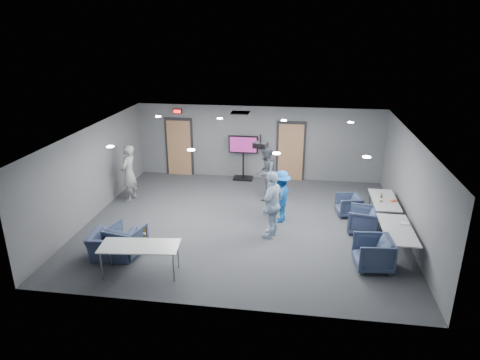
# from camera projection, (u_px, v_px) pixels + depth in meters

# --- Properties ---
(floor) EXTENTS (9.00, 9.00, 0.00)m
(floor) POSITION_uv_depth(u_px,v_px,m) (243.00, 223.00, 12.47)
(floor) COLOR #313438
(floor) RESTS_ON ground
(ceiling) EXTENTS (9.00, 9.00, 0.00)m
(ceiling) POSITION_uv_depth(u_px,v_px,m) (244.00, 133.00, 11.55)
(ceiling) COLOR white
(ceiling) RESTS_ON wall_back
(wall_back) EXTENTS (9.00, 0.02, 2.70)m
(wall_back) POSITION_uv_depth(u_px,v_px,m) (258.00, 143.00, 15.73)
(wall_back) COLOR slate
(wall_back) RESTS_ON floor
(wall_front) EXTENTS (9.00, 0.02, 2.70)m
(wall_front) POSITION_uv_depth(u_px,v_px,m) (216.00, 249.00, 8.29)
(wall_front) COLOR slate
(wall_front) RESTS_ON floor
(wall_left) EXTENTS (0.02, 8.00, 2.70)m
(wall_left) POSITION_uv_depth(u_px,v_px,m) (93.00, 172.00, 12.62)
(wall_left) COLOR slate
(wall_left) RESTS_ON floor
(wall_right) EXTENTS (0.02, 8.00, 2.70)m
(wall_right) POSITION_uv_depth(u_px,v_px,m) (410.00, 188.00, 11.41)
(wall_right) COLOR slate
(wall_right) RESTS_ON floor
(door_left) EXTENTS (1.06, 0.17, 2.24)m
(door_left) POSITION_uv_depth(u_px,v_px,m) (179.00, 147.00, 16.19)
(door_left) COLOR black
(door_left) RESTS_ON wall_back
(door_right) EXTENTS (1.06, 0.17, 2.24)m
(door_right) POSITION_uv_depth(u_px,v_px,m) (291.00, 152.00, 15.62)
(door_right) COLOR black
(door_right) RESTS_ON wall_back
(exit_sign) EXTENTS (0.32, 0.08, 0.16)m
(exit_sign) POSITION_uv_depth(u_px,v_px,m) (177.00, 111.00, 15.70)
(exit_sign) COLOR black
(exit_sign) RESTS_ON wall_back
(hvac_diffuser) EXTENTS (0.60, 0.60, 0.03)m
(hvac_diffuser) POSITION_uv_depth(u_px,v_px,m) (240.00, 113.00, 14.23)
(hvac_diffuser) COLOR black
(hvac_diffuser) RESTS_ON ceiling
(downlights) EXTENTS (6.18, 3.78, 0.02)m
(downlights) POSITION_uv_depth(u_px,v_px,m) (244.00, 133.00, 11.55)
(downlights) COLOR white
(downlights) RESTS_ON ceiling
(person_a) EXTENTS (0.51, 0.72, 1.87)m
(person_a) POSITION_uv_depth(u_px,v_px,m) (129.00, 173.00, 13.78)
(person_a) COLOR gray
(person_a) RESTS_ON floor
(person_b) EXTENTS (0.81, 0.97, 1.81)m
(person_b) POSITION_uv_depth(u_px,v_px,m) (265.00, 173.00, 13.91)
(person_b) COLOR #4F575F
(person_b) RESTS_ON floor
(person_c) EXTENTS (0.80, 1.19, 1.88)m
(person_c) POSITION_uv_depth(u_px,v_px,m) (272.00, 205.00, 11.37)
(person_c) COLOR silver
(person_c) RESTS_ON floor
(person_d) EXTENTS (0.85, 1.13, 1.56)m
(person_d) POSITION_uv_depth(u_px,v_px,m) (281.00, 197.00, 12.33)
(person_d) COLOR #174E9A
(person_d) RESTS_ON floor
(chair_right_a) EXTENTS (0.82, 0.80, 0.64)m
(chair_right_a) POSITION_uv_depth(u_px,v_px,m) (349.00, 205.00, 12.88)
(chair_right_a) COLOR #34405A
(chair_right_a) RESTS_ON floor
(chair_right_b) EXTENTS (0.93, 0.91, 0.72)m
(chair_right_b) POSITION_uv_depth(u_px,v_px,m) (363.00, 220.00, 11.81)
(chair_right_b) COLOR #3C4868
(chair_right_b) RESTS_ON floor
(chair_right_c) EXTENTS (0.93, 0.91, 0.78)m
(chair_right_c) POSITION_uv_depth(u_px,v_px,m) (373.00, 253.00, 10.05)
(chair_right_c) COLOR #3B4967
(chair_right_c) RESTS_ON floor
(chair_front_a) EXTENTS (0.99, 1.01, 0.77)m
(chair_front_a) POSITION_uv_depth(u_px,v_px,m) (126.00, 240.00, 10.68)
(chair_front_a) COLOR #384762
(chair_front_a) RESTS_ON floor
(chair_front_b) EXTENTS (1.09, 0.96, 0.67)m
(chair_front_b) POSITION_uv_depth(u_px,v_px,m) (112.00, 245.00, 10.52)
(chair_front_b) COLOR #3A4364
(chair_front_b) RESTS_ON floor
(table_right_a) EXTENTS (0.70, 1.67, 0.73)m
(table_right_a) POSITION_uv_depth(u_px,v_px,m) (384.00, 201.00, 12.27)
(table_right_a) COLOR silver
(table_right_a) RESTS_ON floor
(table_right_b) EXTENTS (0.74, 1.78, 0.73)m
(table_right_b) POSITION_uv_depth(u_px,v_px,m) (397.00, 231.00, 10.50)
(table_right_b) COLOR silver
(table_right_b) RESTS_ON floor
(table_front_left) EXTENTS (1.86, 0.93, 0.73)m
(table_front_left) POSITION_uv_depth(u_px,v_px,m) (140.00, 247.00, 9.72)
(table_front_left) COLOR silver
(table_front_left) RESTS_ON floor
(bottle_front) EXTENTS (0.07, 0.07, 0.26)m
(bottle_front) POSITION_uv_depth(u_px,v_px,m) (144.00, 233.00, 10.09)
(bottle_front) COLOR #4E320D
(bottle_front) RESTS_ON table_front_left
(bottle_right) EXTENTS (0.07, 0.07, 0.27)m
(bottle_right) POSITION_uv_depth(u_px,v_px,m) (381.00, 199.00, 12.05)
(bottle_right) COLOR #4E320D
(bottle_right) RESTS_ON table_right_a
(snack_box) EXTENTS (0.20, 0.16, 0.04)m
(snack_box) POSITION_uv_depth(u_px,v_px,m) (394.00, 201.00, 12.12)
(snack_box) COLOR #DA4B36
(snack_box) RESTS_ON table_right_a
(wrapper) EXTENTS (0.22, 0.18, 0.04)m
(wrapper) POSITION_uv_depth(u_px,v_px,m) (405.00, 224.00, 10.71)
(wrapper) COLOR white
(wrapper) RESTS_ON table_right_b
(tv_stand) EXTENTS (1.08, 0.51, 1.66)m
(tv_stand) POSITION_uv_depth(u_px,v_px,m) (243.00, 155.00, 15.71)
(tv_stand) COLOR black
(tv_stand) RESTS_ON floor
(projector) EXTENTS (0.43, 0.39, 0.36)m
(projector) POSITION_uv_depth(u_px,v_px,m) (261.00, 145.00, 11.48)
(projector) COLOR black
(projector) RESTS_ON ceiling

